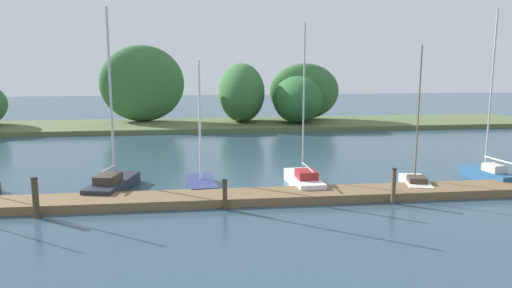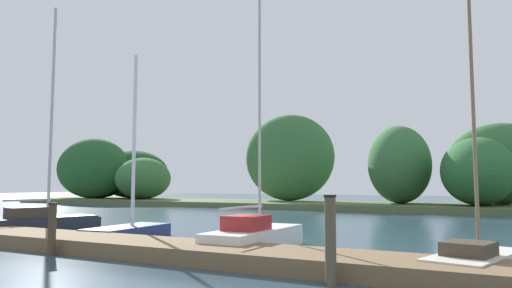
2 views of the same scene
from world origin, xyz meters
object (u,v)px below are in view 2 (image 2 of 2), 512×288
Objects in this scene: sailboat_4 at (257,235)px; mooring_piling_3 at (330,240)px; sailboat_2 at (43,220)px; sailboat_3 at (131,228)px; mooring_piling_2 at (52,229)px; sailboat_5 at (477,258)px.

mooring_piling_3 is (3.07, -3.12, 0.38)m from sailboat_4.
sailboat_2 is 5.43× the size of mooring_piling_3.
sailboat_3 is 4.74× the size of mooring_piling_2.
sailboat_3 is 9.96m from sailboat_5.
sailboat_5 is (9.88, -1.26, -0.02)m from sailboat_3.
sailboat_5 is 4.36× the size of mooring_piling_3.
sailboat_2 reaches higher than mooring_piling_2.
sailboat_5 is 5.27× the size of mooring_piling_2.
mooring_piling_3 is (6.93, -0.04, 0.13)m from mooring_piling_2.
sailboat_3 is 3.69m from mooring_piling_2.
mooring_piling_3 reaches higher than mooring_piling_2.
sailboat_5 reaches higher than mooring_piling_2.
sailboat_2 reaches higher than mooring_piling_3.
mooring_piling_2 is (0.89, -3.56, 0.31)m from sailboat_3.
sailboat_4 reaches higher than mooring_piling_2.
sailboat_4 is 5.19m from sailboat_5.
sailboat_3 is at bearing 96.91° from sailboat_5.
mooring_piling_2 is at bearing 127.41° from sailboat_4.
mooring_piling_2 is at bearing -171.27° from sailboat_3.
sailboat_3 reaches higher than mooring_piling_2.
mooring_piling_2 is at bearing 118.56° from sailboat_5.
sailboat_2 is at bearing 87.18° from sailboat_3.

